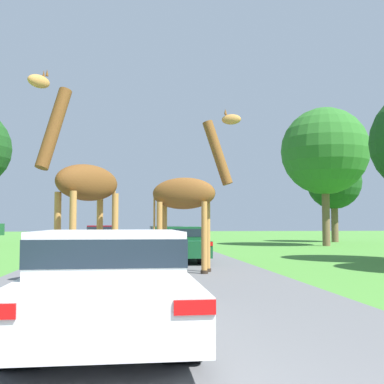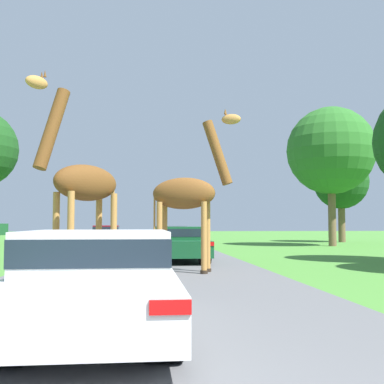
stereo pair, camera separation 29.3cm
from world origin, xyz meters
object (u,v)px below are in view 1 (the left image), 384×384
object	(u,v)px
car_queue_right	(177,243)
car_lead_maroon	(110,278)
car_queue_left	(166,237)
tree_mid_field	(334,183)
giraffe_near_road	(188,194)
giraffe_companion	(83,183)
tree_right_cluster	(325,151)
car_far_ahead	(100,235)

from	to	relation	value
car_queue_right	car_lead_maroon	bearing A→B (deg)	-99.65
car_queue_left	tree_mid_field	bearing A→B (deg)	33.35
car_queue_right	car_queue_left	bearing A→B (deg)	89.14
giraffe_near_road	giraffe_companion	size ratio (longest dim) A/B	0.96
car_lead_maroon	tree_right_cluster	world-z (taller)	tree_right_cluster
car_queue_right	tree_mid_field	distance (m)	21.54
tree_mid_field	tree_right_cluster	bearing A→B (deg)	-118.15
giraffe_companion	tree_right_cluster	xyz separation A→B (m)	(13.19, 16.78, 3.50)
car_lead_maroon	car_queue_right	xyz separation A→B (m)	(1.96, 11.56, -0.03)
giraffe_near_road	giraffe_companion	bearing A→B (deg)	-36.38
giraffe_near_road	tree_mid_field	size ratio (longest dim) A/B	0.73
car_queue_left	giraffe_near_road	bearing A→B (deg)	-90.79
car_queue_left	car_far_ahead	world-z (taller)	car_far_ahead
giraffe_companion	tree_mid_field	xyz separation A→B (m)	(16.27, 22.55, 2.05)
car_queue_left	tree_right_cluster	world-z (taller)	tree_right_cluster
tree_mid_field	giraffe_companion	bearing A→B (deg)	-125.81
car_lead_maroon	car_queue_left	bearing A→B (deg)	83.84
car_queue_right	car_far_ahead	size ratio (longest dim) A/B	1.06
tree_mid_field	car_far_ahead	bearing A→B (deg)	-168.69
tree_right_cluster	car_queue_right	bearing A→B (deg)	-133.99
giraffe_near_road	tree_right_cluster	world-z (taller)	tree_right_cluster
tree_mid_field	car_lead_maroon	bearing A→B (deg)	-118.74
car_lead_maroon	giraffe_companion	bearing A→B (deg)	99.54
car_far_ahead	tree_mid_field	distance (m)	17.80
giraffe_companion	tree_right_cluster	bearing A→B (deg)	-82.24
giraffe_companion	car_queue_left	distance (m)	14.24
car_far_ahead	tree_mid_field	world-z (taller)	tree_mid_field
car_queue_left	tree_mid_field	distance (m)	16.33
giraffe_companion	car_queue_left	bearing A→B (deg)	-56.32
giraffe_companion	car_far_ahead	world-z (taller)	giraffe_companion
car_queue_left	car_lead_maroon	bearing A→B (deg)	-96.16
giraffe_companion	car_lead_maroon	xyz separation A→B (m)	(0.92, -5.45, -1.69)
car_far_ahead	tree_right_cluster	xyz separation A→B (m)	(13.97, -2.35, 5.23)
giraffe_companion	car_queue_right	bearing A→B (deg)	-69.33
car_lead_maroon	tree_right_cluster	xyz separation A→B (m)	(12.27, 22.23, 5.19)
car_lead_maroon	tree_mid_field	size ratio (longest dim) A/B	0.72
tree_right_cluster	giraffe_companion	bearing A→B (deg)	-128.15
giraffe_companion	tree_right_cluster	size ratio (longest dim) A/B	0.57
car_queue_left	car_queue_right	bearing A→B (deg)	-90.86
car_far_ahead	tree_right_cluster	bearing A→B (deg)	-9.57
giraffe_companion	car_far_ahead	size ratio (longest dim) A/B	1.22
giraffe_near_road	tree_mid_field	distance (m)	24.63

